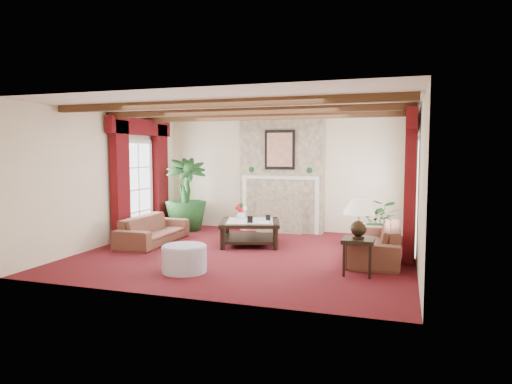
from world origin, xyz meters
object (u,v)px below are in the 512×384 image
(coffee_table, at_px, (250,233))
(ottoman, at_px, (184,259))
(sofa_right, at_px, (376,236))
(side_table, at_px, (358,256))
(potted_palm, at_px, (186,210))
(sofa_left, at_px, (153,225))

(coffee_table, height_order, ottoman, coffee_table)
(sofa_right, distance_m, side_table, 1.21)
(coffee_table, height_order, side_table, side_table)
(potted_palm, relative_size, ottoman, 2.83)
(sofa_right, xyz_separation_m, potted_palm, (-4.56, 1.62, 0.08))
(potted_palm, bearing_deg, sofa_right, -19.60)
(sofa_right, relative_size, side_table, 3.74)
(potted_palm, relative_size, coffee_table, 1.69)
(sofa_right, bearing_deg, potted_palm, -111.10)
(sofa_right, xyz_separation_m, ottoman, (-2.83, -1.88, -0.20))
(sofa_left, relative_size, coffee_table, 1.66)
(potted_palm, distance_m, ottoman, 3.91)
(side_table, bearing_deg, sofa_right, 80.65)
(sofa_left, xyz_separation_m, potted_palm, (-0.07, 1.64, 0.11))
(coffee_table, distance_m, side_table, 2.86)
(side_table, height_order, ottoman, side_table)
(sofa_right, height_order, coffee_table, sofa_right)
(sofa_left, xyz_separation_m, coffee_table, (1.97, 0.49, -0.14))
(sofa_left, relative_size, sofa_right, 0.93)
(sofa_right, bearing_deg, sofa_left, -91.32)
(side_table, xyz_separation_m, ottoman, (-2.63, -0.69, -0.08))
(sofa_left, height_order, side_table, sofa_left)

